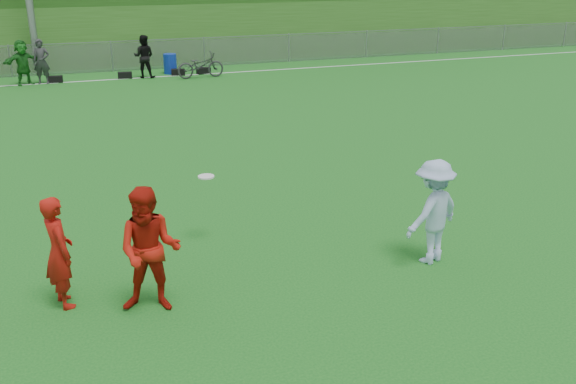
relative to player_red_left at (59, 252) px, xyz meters
name	(u,v)px	position (x,y,z in m)	size (l,w,h in m)	color
ground	(244,278)	(2.58, -0.12, -0.81)	(120.00, 120.00, 0.00)	#135C1B
sideline_far	(118,79)	(2.58, 17.88, -0.80)	(60.00, 0.10, 0.01)	white
fence	(112,56)	(2.58, 19.88, -0.16)	(58.00, 0.06, 1.30)	gray
berm	(92,15)	(2.58, 30.88, 0.69)	(120.00, 18.00, 3.00)	#235116
spectator_row	(32,62)	(-0.53, 17.88, 0.04)	(7.98, 1.11, 1.69)	red
gear_bags	(142,74)	(3.55, 17.98, -0.68)	(6.46, 0.39, 0.26)	black
player_red_left	(59,252)	(0.00, 0.00, 0.00)	(0.59, 0.39, 1.61)	#AA130B
player_red_center	(150,250)	(1.16, -0.56, 0.08)	(0.87, 0.67, 1.78)	#B7170C
player_blue	(433,212)	(5.55, -0.55, 0.04)	(1.09, 0.63, 1.69)	#A7C3E9
frisbee	(206,177)	(2.40, 1.41, 0.36)	(0.28, 0.28, 0.03)	silver
recycling_bin	(170,64)	(4.80, 18.51, -0.40)	(0.54, 0.54, 0.82)	#0F2DA5
bicycle	(201,65)	(5.78, 17.08, -0.31)	(0.66, 1.91, 1.00)	#2A2B2D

